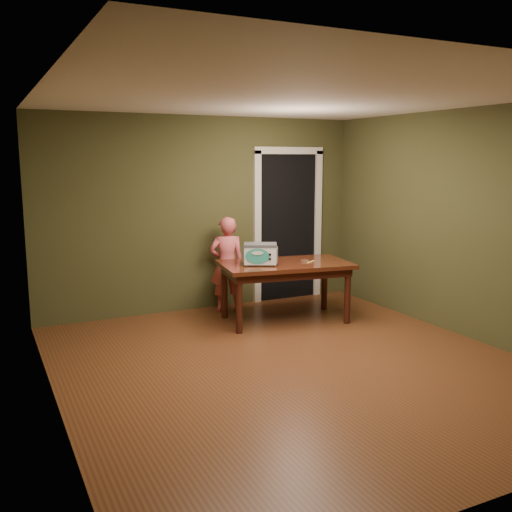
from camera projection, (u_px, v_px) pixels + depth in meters
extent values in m
plane|color=brown|center=(295.00, 365.00, 5.69)|extent=(5.00, 5.00, 0.00)
cube|color=#404324|center=(203.00, 214.00, 7.68)|extent=(4.50, 0.02, 2.60)
cube|color=#404324|center=(49.00, 253.00, 4.49)|extent=(0.02, 5.00, 2.60)
cube|color=#404324|center=(468.00, 225.00, 6.44)|extent=(0.02, 5.00, 2.60)
cube|color=white|center=(298.00, 97.00, 5.25)|extent=(4.50, 5.00, 0.02)
cube|color=black|center=(277.00, 225.00, 8.55)|extent=(0.90, 0.60, 2.10)
cube|color=black|center=(288.00, 227.00, 8.27)|extent=(0.90, 0.02, 2.10)
cube|color=white|center=(257.00, 229.00, 8.04)|extent=(0.10, 0.06, 2.20)
cube|color=white|center=(317.00, 226.00, 8.48)|extent=(0.10, 0.06, 2.20)
cube|color=white|center=(289.00, 151.00, 8.08)|extent=(1.10, 0.06, 0.10)
cube|color=#3C190D|center=(285.00, 265.00, 7.15)|extent=(1.72, 1.14, 0.05)
cube|color=#33140C|center=(285.00, 270.00, 7.16)|extent=(1.58, 1.00, 0.10)
cylinder|color=#33140C|center=(239.00, 304.00, 6.68)|extent=(0.08, 0.08, 0.70)
cylinder|color=#33140C|center=(225.00, 291.00, 7.34)|extent=(0.08, 0.08, 0.70)
cylinder|color=#33140C|center=(347.00, 296.00, 7.09)|extent=(0.08, 0.08, 0.70)
cylinder|color=#33140C|center=(324.00, 284.00, 7.74)|extent=(0.08, 0.08, 0.70)
cylinder|color=#4C4F54|center=(247.00, 265.00, 6.91)|extent=(0.03, 0.03, 0.02)
cylinder|color=#4C4F54|center=(247.00, 262.00, 7.12)|extent=(0.03, 0.03, 0.02)
cylinder|color=#4C4F54|center=(274.00, 265.00, 6.90)|extent=(0.03, 0.03, 0.02)
cylinder|color=#4C4F54|center=(273.00, 262.00, 7.11)|extent=(0.03, 0.03, 0.02)
cube|color=white|center=(260.00, 254.00, 6.99)|extent=(0.47, 0.42, 0.22)
cube|color=#4C4F54|center=(260.00, 245.00, 6.97)|extent=(0.48, 0.43, 0.03)
cube|color=#4C4F54|center=(244.00, 254.00, 6.99)|extent=(0.13, 0.23, 0.17)
cube|color=#4C4F54|center=(277.00, 254.00, 6.99)|extent=(0.13, 0.23, 0.17)
ellipsoid|color=teal|center=(258.00, 256.00, 6.85)|extent=(0.27, 0.14, 0.19)
cylinder|color=black|center=(270.00, 254.00, 6.84)|extent=(0.03, 0.02, 0.03)
cylinder|color=black|center=(270.00, 259.00, 6.85)|extent=(0.03, 0.02, 0.02)
cylinder|color=silver|center=(305.00, 261.00, 7.21)|extent=(0.10, 0.10, 0.02)
cylinder|color=#52311B|center=(305.00, 260.00, 7.21)|extent=(0.09, 0.09, 0.01)
cube|color=#EADA65|center=(311.00, 262.00, 7.18)|extent=(0.17, 0.11, 0.01)
imported|color=#DD5B63|center=(227.00, 264.00, 7.62)|extent=(0.54, 0.43, 1.28)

